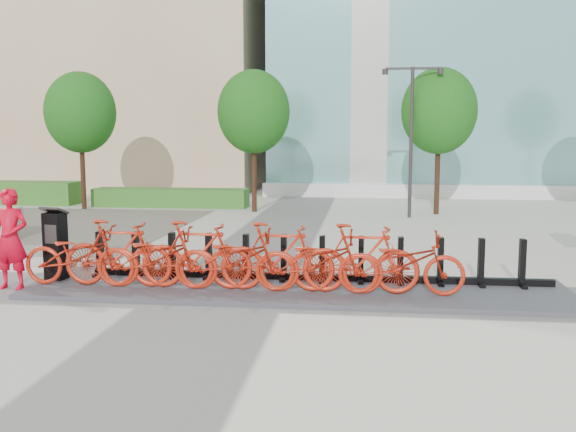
# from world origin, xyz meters

# --- Properties ---
(ground) EXTENTS (120.00, 120.00, 0.00)m
(ground) POSITION_xyz_m (0.00, 0.00, 0.00)
(ground) COLOR beige
(hedge_b) EXTENTS (6.00, 1.20, 0.70)m
(hedge_b) POSITION_xyz_m (-5.00, 13.20, 0.35)
(hedge_b) COLOR #236618
(hedge_b) RESTS_ON ground
(tree_0) EXTENTS (2.60, 2.60, 5.10)m
(tree_0) POSITION_xyz_m (-8.00, 12.00, 3.59)
(tree_0) COLOR #402516
(tree_0) RESTS_ON ground
(tree_1) EXTENTS (2.60, 2.60, 5.10)m
(tree_1) POSITION_xyz_m (-1.50, 12.00, 3.59)
(tree_1) COLOR #402516
(tree_1) RESTS_ON ground
(tree_2) EXTENTS (2.60, 2.60, 5.10)m
(tree_2) POSITION_xyz_m (5.00, 12.00, 3.59)
(tree_2) COLOR #402516
(tree_2) RESTS_ON ground
(streetlamp) EXTENTS (2.00, 0.20, 5.00)m
(streetlamp) POSITION_xyz_m (4.00, 11.00, 3.13)
(streetlamp) COLOR black
(streetlamp) RESTS_ON ground
(dock_pad) EXTENTS (9.60, 2.40, 0.08)m
(dock_pad) POSITION_xyz_m (1.30, 0.30, 0.04)
(dock_pad) COLOR #42424A
(dock_pad) RESTS_ON ground
(dock_rail_posts) EXTENTS (8.02, 0.50, 0.85)m
(dock_rail_posts) POSITION_xyz_m (1.36, 0.77, 0.51)
(dock_rail_posts) COLOR black
(dock_rail_posts) RESTS_ON dock_pad
(bike_0) EXTENTS (2.06, 0.72, 1.08)m
(bike_0) POSITION_xyz_m (-2.60, -0.05, 0.62)
(bike_0) COLOR #AA210E
(bike_0) RESTS_ON dock_pad
(bike_1) EXTENTS (2.00, 0.57, 1.20)m
(bike_1) POSITION_xyz_m (-1.88, -0.05, 0.68)
(bike_1) COLOR #AA210E
(bike_1) RESTS_ON dock_pad
(bike_2) EXTENTS (2.06, 0.72, 1.08)m
(bike_2) POSITION_xyz_m (-1.16, -0.05, 0.62)
(bike_2) COLOR #AA210E
(bike_2) RESTS_ON dock_pad
(bike_3) EXTENTS (2.00, 0.57, 1.20)m
(bike_3) POSITION_xyz_m (-0.44, -0.05, 0.68)
(bike_3) COLOR #AA210E
(bike_3) RESTS_ON dock_pad
(bike_4) EXTENTS (2.06, 0.72, 1.08)m
(bike_4) POSITION_xyz_m (0.28, -0.05, 0.62)
(bike_4) COLOR #AA210E
(bike_4) RESTS_ON dock_pad
(bike_5) EXTENTS (2.00, 0.57, 1.20)m
(bike_5) POSITION_xyz_m (1.00, -0.05, 0.68)
(bike_5) COLOR #AA210E
(bike_5) RESTS_ON dock_pad
(bike_6) EXTENTS (2.06, 0.72, 1.08)m
(bike_6) POSITION_xyz_m (1.72, -0.05, 0.62)
(bike_6) COLOR #AA210E
(bike_6) RESTS_ON dock_pad
(bike_7) EXTENTS (2.00, 0.57, 1.20)m
(bike_7) POSITION_xyz_m (2.44, -0.05, 0.68)
(bike_7) COLOR #AA210E
(bike_7) RESTS_ON dock_pad
(bike_8) EXTENTS (2.06, 0.72, 1.08)m
(bike_8) POSITION_xyz_m (3.16, -0.05, 0.62)
(bike_8) COLOR #AA210E
(bike_8) RESTS_ON dock_pad
(kiosk) EXTENTS (0.48, 0.42, 1.38)m
(kiosk) POSITION_xyz_m (-3.26, 0.37, 0.74)
(kiosk) COLOR black
(kiosk) RESTS_ON dock_pad
(worker_red) EXTENTS (0.68, 0.46, 1.84)m
(worker_red) POSITION_xyz_m (-3.86, -0.14, 0.92)
(worker_red) COLOR red
(worker_red) RESTS_ON ground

